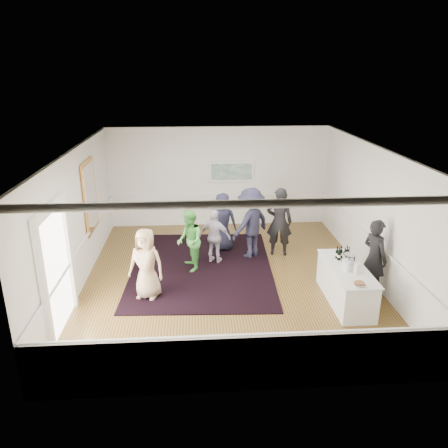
{
  "coord_description": "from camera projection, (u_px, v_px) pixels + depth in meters",
  "views": [
    {
      "loc": [
        -0.76,
        -9.66,
        4.89
      ],
      "look_at": [
        -0.09,
        0.2,
        1.35
      ],
      "focal_mm": 35.0,
      "sensor_mm": 36.0,
      "label": 1
    }
  ],
  "objects": [
    {
      "name": "mirror",
      "position": [
        90.0,
        196.0,
        11.16
      ],
      "size": [
        0.05,
        1.25,
        1.85
      ],
      "color": "#DC9040",
      "rests_on": "wall_left"
    },
    {
      "name": "guest_dark_b",
      "position": [
        279.0,
        222.0,
        11.85
      ],
      "size": [
        0.77,
        0.58,
        1.91
      ],
      "primitive_type": "imported",
      "rotation": [
        0.0,
        0.0,
        2.95
      ],
      "color": "black",
      "rests_on": "floor"
    },
    {
      "name": "doorway",
      "position": [
        56.0,
        262.0,
        8.29
      ],
      "size": [
        0.1,
        1.78,
        2.56
      ],
      "color": "white",
      "rests_on": "wall_left"
    },
    {
      "name": "bartender",
      "position": [
        374.0,
        258.0,
        9.74
      ],
      "size": [
        0.65,
        0.77,
        1.79
      ],
      "primitive_type": "imported",
      "rotation": [
        0.0,
        0.0,
        1.98
      ],
      "color": "black",
      "rests_on": "floor"
    },
    {
      "name": "floor",
      "position": [
        228.0,
        278.0,
        10.77
      ],
      "size": [
        8.0,
        8.0,
        0.0
      ],
      "primitive_type": "plane",
      "color": "olive",
      "rests_on": "ground"
    },
    {
      "name": "ceiling",
      "position": [
        229.0,
        149.0,
        9.69
      ],
      "size": [
        7.0,
        8.0,
        0.02
      ],
      "primitive_type": "cube",
      "color": "white",
      "rests_on": "wall_back"
    },
    {
      "name": "wall_right",
      "position": [
        374.0,
        214.0,
        10.45
      ],
      "size": [
        0.02,
        8.0,
        3.2
      ],
      "primitive_type": "cube",
      "color": "white",
      "rests_on": "floor"
    },
    {
      "name": "landscape_painting",
      "position": [
        231.0,
        172.0,
        13.9
      ],
      "size": [
        1.44,
        0.06,
        0.66
      ],
      "color": "white",
      "rests_on": "wall_back"
    },
    {
      "name": "guest_dark_a",
      "position": [
        251.0,
        223.0,
        11.72
      ],
      "size": [
        1.42,
        1.35,
        1.93
      ],
      "primitive_type": "imported",
      "rotation": [
        0.0,
        0.0,
        3.83
      ],
      "color": "#1D1D30",
      "rests_on": "floor"
    },
    {
      "name": "guest_navy",
      "position": [
        222.0,
        222.0,
        12.23
      ],
      "size": [
        0.92,
        0.73,
        1.65
      ],
      "primitive_type": "imported",
      "rotation": [
        0.0,
        0.0,
        2.86
      ],
      "color": "#1D1D30",
      "rests_on": "floor"
    },
    {
      "name": "wall_front",
      "position": [
        249.0,
        303.0,
        6.47
      ],
      "size": [
        7.0,
        0.02,
        3.2
      ],
      "primitive_type": "cube",
      "color": "white",
      "rests_on": "floor"
    },
    {
      "name": "area_rug",
      "position": [
        202.0,
        267.0,
        11.35
      ],
      "size": [
        3.78,
        4.84,
        0.02
      ],
      "primitive_type": "cube",
      "rotation": [
        0.0,
        0.0,
        -0.05
      ],
      "color": "black",
      "rests_on": "floor"
    },
    {
      "name": "nut_bowl",
      "position": [
        359.0,
        284.0,
        8.62
      ],
      "size": [
        0.24,
        0.24,
        0.08
      ],
      "color": "white",
      "rests_on": "serving_table"
    },
    {
      "name": "guest_green",
      "position": [
        190.0,
        241.0,
        10.98
      ],
      "size": [
        0.74,
        0.87,
        1.58
      ],
      "primitive_type": "imported",
      "rotation": [
        0.0,
        0.0,
        -1.37
      ],
      "color": "#50BA4A",
      "rests_on": "floor"
    },
    {
      "name": "guest_tan",
      "position": [
        146.0,
        264.0,
        9.64
      ],
      "size": [
        0.91,
        0.72,
        1.63
      ],
      "primitive_type": "imported",
      "rotation": [
        0.0,
        0.0,
        -0.28
      ],
      "color": "tan",
      "rests_on": "floor"
    },
    {
      "name": "juice_pitchers",
      "position": [
        350.0,
        266.0,
        9.22
      ],
      "size": [
        0.29,
        0.35,
        0.24
      ],
      "color": "#5AA43A",
      "rests_on": "serving_table"
    },
    {
      "name": "ice_bucket",
      "position": [
        349.0,
        260.0,
        9.52
      ],
      "size": [
        0.26,
        0.26,
        0.24
      ],
      "primitive_type": "cylinder",
      "color": "silver",
      "rests_on": "serving_table"
    },
    {
      "name": "serving_table",
      "position": [
        346.0,
        284.0,
        9.57
      ],
      "size": [
        0.78,
        2.05,
        0.83
      ],
      "color": "white",
      "rests_on": "floor"
    },
    {
      "name": "wall_left",
      "position": [
        77.0,
        220.0,
        10.01
      ],
      "size": [
        0.02,
        8.0,
        3.2
      ],
      "primitive_type": "cube",
      "color": "white",
      "rests_on": "floor"
    },
    {
      "name": "guest_lilac",
      "position": [
        215.0,
        237.0,
        11.42
      ],
      "size": [
        0.92,
        0.66,
        1.45
      ],
      "primitive_type": "imported",
      "rotation": [
        0.0,
        0.0,
        2.74
      ],
      "color": "silver",
      "rests_on": "floor"
    },
    {
      "name": "wall_back",
      "position": [
        219.0,
        177.0,
        13.99
      ],
      "size": [
        7.0,
        0.02,
        3.2
      ],
      "primitive_type": "cube",
      "color": "white",
      "rests_on": "floor"
    },
    {
      "name": "wine_bottles",
      "position": [
        343.0,
        252.0,
        9.8
      ],
      "size": [
        0.32,
        0.18,
        0.31
      ],
      "color": "black",
      "rests_on": "serving_table"
    },
    {
      "name": "wainscoting",
      "position": [
        228.0,
        260.0,
        10.6
      ],
      "size": [
        7.0,
        8.0,
        1.0
      ],
      "primitive_type": null,
      "color": "white",
      "rests_on": "floor"
    }
  ]
}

